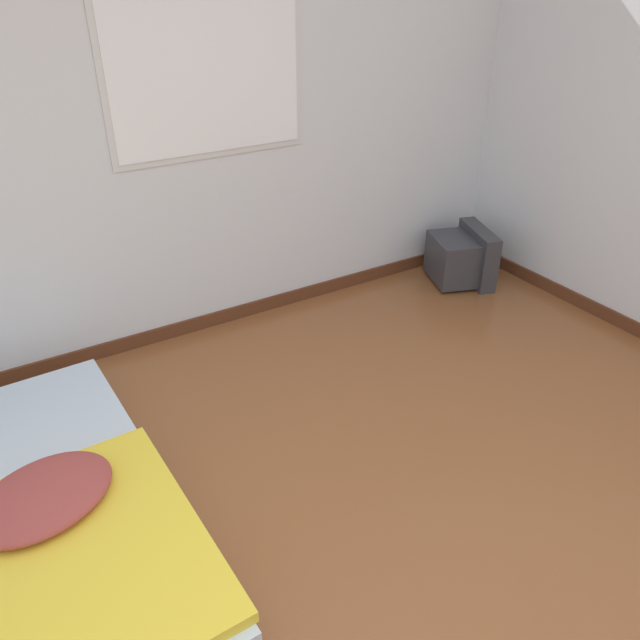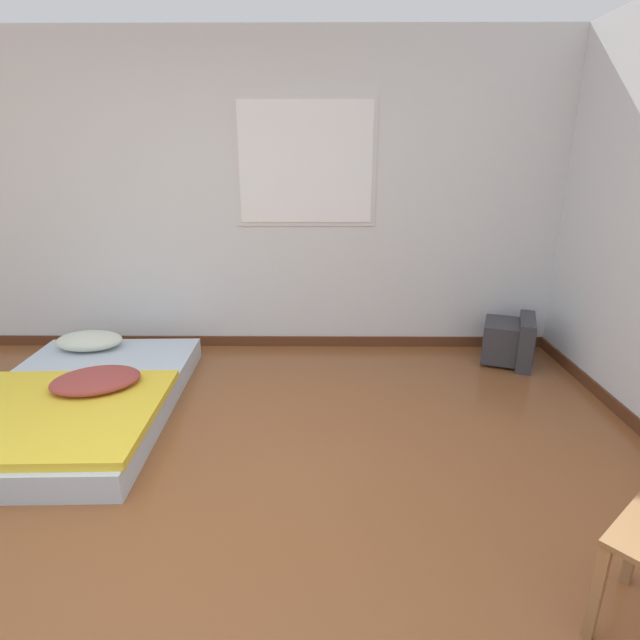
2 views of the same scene
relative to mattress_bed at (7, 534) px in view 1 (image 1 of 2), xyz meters
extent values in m
cube|color=silver|center=(0.93, 1.29, 1.19)|extent=(7.82, 0.06, 2.60)
cube|color=#562D19|center=(0.93, 1.25, -0.07)|extent=(7.82, 0.02, 0.09)
cube|color=silver|center=(1.50, 1.25, 1.48)|extent=(1.15, 0.01, 1.02)
cube|color=white|center=(1.50, 1.25, 1.48)|extent=(1.08, 0.01, 0.95)
cube|color=silver|center=(0.00, 0.02, -0.03)|extent=(1.30, 1.96, 0.16)
cube|color=yellow|center=(0.01, -0.35, 0.08)|extent=(1.30, 1.15, 0.05)
ellipsoid|color=#993D38|center=(0.16, -0.03, 0.14)|extent=(0.67, 0.58, 0.11)
cube|color=#333338|center=(3.13, 0.92, 0.07)|extent=(0.39, 0.47, 0.32)
cube|color=#333338|center=(3.31, 0.86, 0.09)|extent=(0.28, 0.50, 0.40)
cube|color=#283342|center=(3.37, 0.84, 0.10)|extent=(0.14, 0.38, 0.29)
camera|label=1|loc=(0.16, -2.08, 1.96)|focal=35.00mm
camera|label=2|loc=(1.66, -2.99, 1.55)|focal=28.00mm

